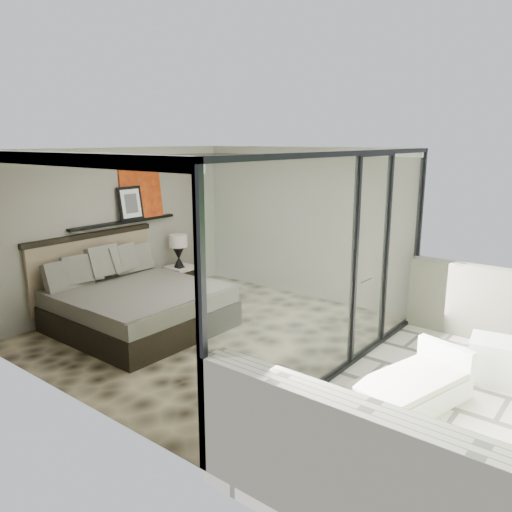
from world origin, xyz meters
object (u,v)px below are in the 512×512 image
Objects in this scene: ottoman at (492,360)px; lounger at (412,388)px; nightstand at (181,279)px; table_lamp at (178,246)px; bed at (135,303)px.

lounger is (-0.57, -1.15, -0.09)m from ottoman.
nightstand is 0.68m from table_lamp.
table_lamp reaches higher than lounger.
ottoman reaches higher than nightstand.
table_lamp is (0.02, -0.06, 0.68)m from nightstand.
lounger is (5.17, -1.26, -0.75)m from table_lamp.
table_lamp is 5.77m from ottoman.
ottoman is at bearing 23.05° from nightstand.
lounger is (5.19, -1.32, -0.08)m from nightstand.
bed reaches higher than nightstand.
table_lamp is 5.37m from lounger.
table_lamp is at bearing -43.01° from nightstand.
table_lamp reaches higher than ottoman.
nightstand is at bearing 112.18° from table_lamp.
table_lamp reaches higher than nightstand.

